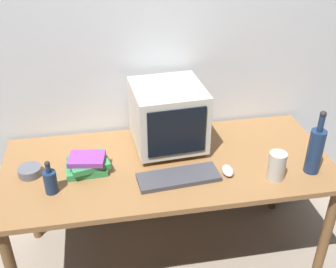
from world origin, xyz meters
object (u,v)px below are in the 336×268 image
Objects in this scene: crt_monitor at (168,116)px; keyboard at (179,177)px; book_stack at (87,164)px; bottle_short at (50,181)px; cd_spindle at (30,171)px; metal_canister at (277,166)px; computer_mouse at (228,171)px; bottle_tall at (315,149)px.

crt_monitor reaches higher than keyboard.
keyboard is 0.48m from book_stack.
crt_monitor reaches higher than bottle_short.
crt_monitor is at bearing 26.36° from bottle_short.
cd_spindle is (-0.12, 0.16, -0.04)m from bottle_short.
keyboard is 2.80× the size of metal_canister.
bottle_short reaches higher than metal_canister.
bottle_short is 0.21m from cd_spindle.
crt_monitor is at bearing 20.42° from book_stack.
bottle_tall is (0.44, -0.06, 0.12)m from computer_mouse.
crt_monitor is 3.43× the size of cd_spindle.
crt_monitor is at bearing 11.41° from cd_spindle.
cd_spindle is at bearing 168.85° from metal_canister.
book_stack is 1.57× the size of metal_canister.
computer_mouse is (0.26, -0.32, -0.17)m from crt_monitor.
keyboard is 4.20× the size of computer_mouse.
book_stack is 0.98m from metal_canister.
bottle_tall reaches higher than bottle_short.
cd_spindle is at bearing 174.47° from computer_mouse.
bottle_tall reaches higher than book_stack.
computer_mouse is at bearing 161.43° from metal_canister.
crt_monitor is 1.74× the size of book_stack.
metal_canister reaches higher than book_stack.
book_stack is (-0.46, 0.15, 0.03)m from keyboard.
bottle_short reaches higher than book_stack.
crt_monitor is at bearing 140.90° from metal_canister.
metal_canister is (-0.21, -0.02, -0.06)m from bottle_tall.
book_stack is (-1.16, 0.21, -0.09)m from bottle_tall.
metal_canister is at bearing -14.69° from computer_mouse.
keyboard is at bearing 171.46° from metal_canister.
bottle_short is at bearing -153.64° from crt_monitor.
metal_canister is at bearing -39.10° from crt_monitor.
cd_spindle is at bearing 162.40° from keyboard.
crt_monitor reaches higher than computer_mouse.
book_stack is 0.30m from cd_spindle.
computer_mouse is at bearing -50.99° from crt_monitor.
bottle_tall is at bearing -10.07° from book_stack.
keyboard is at bearing 175.75° from bottle_tall.
cd_spindle is (-0.76, -0.15, -0.17)m from crt_monitor.
computer_mouse is 0.28× the size of bottle_tall.
cd_spindle reaches higher than computer_mouse.
metal_canister reaches higher than keyboard.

